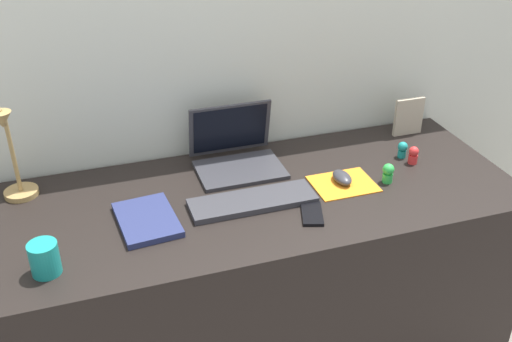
# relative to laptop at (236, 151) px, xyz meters

# --- Properties ---
(back_wall) EXTENTS (2.96, 0.05, 1.61)m
(back_wall) POSITION_rel_laptop_xyz_m (0.01, 0.17, 0.01)
(back_wall) COLOR beige
(back_wall) RESTS_ON ground_plane
(desk) EXTENTS (1.76, 0.69, 0.74)m
(desk) POSITION_rel_laptop_xyz_m (0.01, -0.22, -0.42)
(desk) COLOR black
(desk) RESTS_ON ground_plane
(laptop) EXTENTS (0.30, 0.25, 0.21)m
(laptop) POSITION_rel_laptop_xyz_m (0.00, 0.00, 0.00)
(laptop) COLOR #333338
(laptop) RESTS_ON desk
(keyboard) EXTENTS (0.41, 0.13, 0.02)m
(keyboard) POSITION_rel_laptop_xyz_m (-0.02, -0.27, -0.04)
(keyboard) COLOR #333338
(keyboard) RESTS_ON desk
(mousepad) EXTENTS (0.21, 0.17, 0.00)m
(mousepad) POSITION_rel_laptop_xyz_m (0.31, -0.25, -0.05)
(mousepad) COLOR orange
(mousepad) RESTS_ON desk
(mouse) EXTENTS (0.06, 0.10, 0.03)m
(mouse) POSITION_rel_laptop_xyz_m (0.31, -0.24, -0.03)
(mouse) COLOR #333338
(mouse) RESTS_ON mousepad
(cell_phone) EXTENTS (0.10, 0.14, 0.01)m
(cell_phone) POSITION_rel_laptop_xyz_m (0.13, -0.39, -0.05)
(cell_phone) COLOR black
(cell_phone) RESTS_ON desk
(desk_lamp) EXTENTS (0.11, 0.16, 0.34)m
(desk_lamp) POSITION_rel_laptop_xyz_m (-0.73, -0.01, 0.10)
(desk_lamp) COLOR #A5844C
(desk_lamp) RESTS_ON desk
(notebook_pad) EXTENTS (0.19, 0.25, 0.02)m
(notebook_pad) POSITION_rel_laptop_xyz_m (-0.36, -0.27, -0.04)
(notebook_pad) COLOR navy
(notebook_pad) RESTS_ON desk
(picture_frame) EXTENTS (0.12, 0.02, 0.15)m
(picture_frame) POSITION_rel_laptop_xyz_m (0.71, 0.03, 0.02)
(picture_frame) COLOR #B2A58C
(picture_frame) RESTS_ON desk
(coffee_mug) EXTENTS (0.08, 0.08, 0.09)m
(coffee_mug) POSITION_rel_laptop_xyz_m (-0.66, -0.42, -0.01)
(coffee_mug) COLOR teal
(coffee_mug) RESTS_ON desk
(toy_figurine_teal) EXTENTS (0.04, 0.04, 0.06)m
(toy_figurine_teal) POSITION_rel_laptop_xyz_m (0.60, -0.14, -0.02)
(toy_figurine_teal) COLOR teal
(toy_figurine_teal) RESTS_ON desk
(toy_figurine_red) EXTENTS (0.04, 0.04, 0.07)m
(toy_figurine_red) POSITION_rel_laptop_xyz_m (0.61, -0.19, -0.02)
(toy_figurine_red) COLOR red
(toy_figurine_red) RESTS_ON desk
(toy_figurine_green) EXTENTS (0.04, 0.04, 0.07)m
(toy_figurine_green) POSITION_rel_laptop_xyz_m (0.46, -0.28, -0.02)
(toy_figurine_green) COLOR green
(toy_figurine_green) RESTS_ON desk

